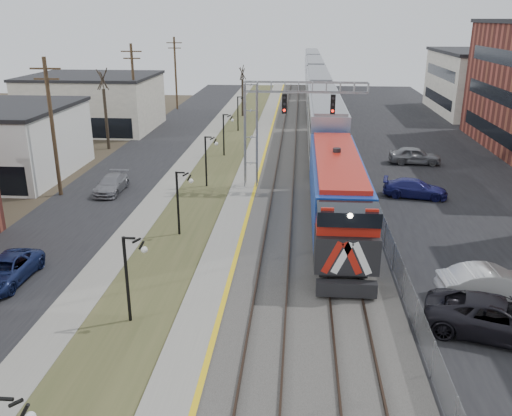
# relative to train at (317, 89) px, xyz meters

# --- Properties ---
(street_west) EXTENTS (7.00, 120.00, 0.04)m
(street_west) POSITION_rel_train_xyz_m (-17.00, -31.37, -2.92)
(street_west) COLOR black
(street_west) RESTS_ON ground
(sidewalk) EXTENTS (2.00, 120.00, 0.08)m
(sidewalk) POSITION_rel_train_xyz_m (-12.50, -31.37, -2.90)
(sidewalk) COLOR gray
(sidewalk) RESTS_ON ground
(grass_median) EXTENTS (4.00, 120.00, 0.06)m
(grass_median) POSITION_rel_train_xyz_m (-9.50, -31.37, -2.91)
(grass_median) COLOR #404525
(grass_median) RESTS_ON ground
(platform) EXTENTS (2.00, 120.00, 0.24)m
(platform) POSITION_rel_train_xyz_m (-6.50, -31.37, -2.82)
(platform) COLOR gray
(platform) RESTS_ON ground
(ballast_bed) EXTENTS (8.00, 120.00, 0.20)m
(ballast_bed) POSITION_rel_train_xyz_m (-1.50, -31.37, -2.84)
(ballast_bed) COLOR #595651
(ballast_bed) RESTS_ON ground
(parking_lot) EXTENTS (16.00, 120.00, 0.04)m
(parking_lot) POSITION_rel_train_xyz_m (10.50, -31.37, -2.92)
(parking_lot) COLOR black
(parking_lot) RESTS_ON ground
(platform_edge) EXTENTS (0.24, 120.00, 0.01)m
(platform_edge) POSITION_rel_train_xyz_m (-5.62, -31.37, -2.69)
(platform_edge) COLOR gold
(platform_edge) RESTS_ON platform
(track_near) EXTENTS (1.58, 120.00, 0.15)m
(track_near) POSITION_rel_train_xyz_m (-3.50, -31.37, -2.66)
(track_near) COLOR #2D2119
(track_near) RESTS_ON ballast_bed
(track_far) EXTENTS (1.58, 120.00, 0.15)m
(track_far) POSITION_rel_train_xyz_m (-0.00, -31.37, -2.66)
(track_far) COLOR #2D2119
(track_far) RESTS_ON ballast_bed
(train) EXTENTS (3.00, 108.65, 5.33)m
(train) POSITION_rel_train_xyz_m (0.00, 0.00, 0.00)
(train) COLOR navy
(train) RESTS_ON ground
(signal_gantry) EXTENTS (9.00, 1.07, 8.15)m
(signal_gantry) POSITION_rel_train_xyz_m (-4.28, -38.38, 2.65)
(signal_gantry) COLOR gray
(signal_gantry) RESTS_ON ground
(lampposts) EXTENTS (0.14, 62.14, 4.00)m
(lampposts) POSITION_rel_train_xyz_m (-9.50, -48.09, -0.94)
(lampposts) COLOR black
(lampposts) RESTS_ON ground
(utility_poles) EXTENTS (0.28, 80.28, 10.00)m
(utility_poles) POSITION_rel_train_xyz_m (-20.00, -41.37, 2.06)
(utility_poles) COLOR #4C3823
(utility_poles) RESTS_ON ground
(fence) EXTENTS (0.04, 120.00, 1.60)m
(fence) POSITION_rel_train_xyz_m (2.70, -31.37, -2.14)
(fence) COLOR gray
(fence) RESTS_ON ground
(bare_trees) EXTENTS (12.30, 42.30, 5.95)m
(bare_trees) POSITION_rel_train_xyz_m (-18.16, -27.46, -0.24)
(bare_trees) COLOR #382D23
(bare_trees) RESTS_ON ground
(car_lot_b) EXTENTS (4.98, 2.07, 1.60)m
(car_lot_b) POSITION_rel_train_xyz_m (6.75, -55.17, -2.14)
(car_lot_b) COLOR #BDBDBD
(car_lot_b) RESTS_ON ground
(car_lot_c) EXTENTS (6.35, 4.27, 1.62)m
(car_lot_c) POSITION_rel_train_xyz_m (6.00, -58.26, -2.13)
(car_lot_c) COLOR black
(car_lot_c) RESTS_ON ground
(car_lot_d) EXTENTS (4.88, 2.68, 1.34)m
(car_lot_d) POSITION_rel_train_xyz_m (6.22, -39.81, -2.27)
(car_lot_d) COLOR navy
(car_lot_d) RESTS_ON ground
(car_lot_e) EXTENTS (4.65, 2.10, 1.55)m
(car_lot_e) POSITION_rel_train_xyz_m (8.06, -30.05, -2.16)
(car_lot_e) COLOR slate
(car_lot_e) RESTS_ON ground
(car_street_a) EXTENTS (2.23, 4.66, 1.28)m
(car_street_a) POSITION_rel_train_xyz_m (-16.73, -55.31, -2.30)
(car_street_a) COLOR #16214F
(car_street_a) RESTS_ON ground
(car_street_b) EXTENTS (1.81, 4.40, 1.27)m
(car_street_b) POSITION_rel_train_xyz_m (-16.40, -40.47, -2.30)
(car_street_b) COLOR gray
(car_street_b) RESTS_ON ground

